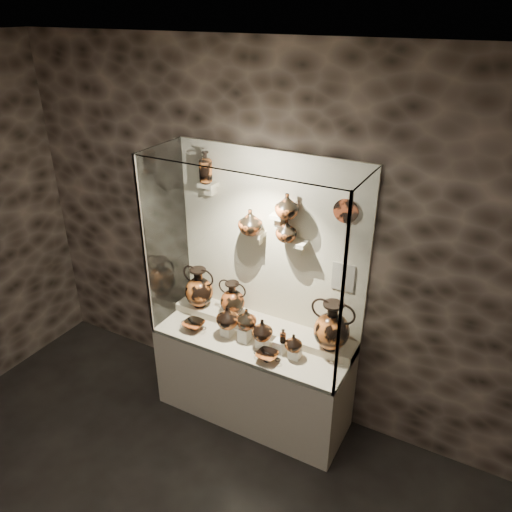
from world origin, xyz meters
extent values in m
cube|color=black|center=(0.00, 2.50, 1.60)|extent=(5.00, 0.02, 3.20)
cube|color=beige|center=(0.00, 2.18, 0.40)|extent=(1.70, 0.60, 0.80)
cube|color=#BBAC91|center=(0.00, 2.18, 0.82)|extent=(1.68, 0.58, 0.03)
cube|color=#BBAC91|center=(0.00, 2.35, 0.85)|extent=(1.70, 0.25, 0.10)
cube|color=beige|center=(0.00, 2.50, 1.60)|extent=(1.70, 0.03, 1.60)
cube|color=white|center=(0.00, 1.88, 1.60)|extent=(1.70, 0.01, 1.60)
cube|color=white|center=(-0.85, 2.18, 1.60)|extent=(0.01, 0.60, 1.60)
cube|color=white|center=(0.85, 2.18, 1.60)|extent=(0.01, 0.60, 1.60)
cube|color=white|center=(0.00, 2.18, 2.40)|extent=(1.70, 0.60, 0.01)
cube|color=gray|center=(-0.84, 1.89, 1.60)|extent=(0.02, 0.02, 1.60)
cube|color=gray|center=(0.84, 1.89, 1.60)|extent=(0.02, 0.02, 1.60)
cube|color=silver|center=(-0.22, 2.13, 0.88)|extent=(0.09, 0.09, 0.10)
cube|color=silver|center=(-0.05, 2.13, 0.90)|extent=(0.09, 0.09, 0.13)
cube|color=silver|center=(0.12, 2.13, 0.88)|extent=(0.09, 0.09, 0.09)
cube|color=silver|center=(0.28, 2.13, 0.89)|extent=(0.09, 0.09, 0.12)
cube|color=silver|center=(0.42, 2.13, 0.87)|extent=(0.09, 0.09, 0.08)
cube|color=beige|center=(-0.55, 2.42, 2.05)|extent=(0.14, 0.12, 0.04)
cube|color=beige|center=(-0.10, 2.42, 1.70)|extent=(0.14, 0.12, 0.04)
cube|color=beige|center=(0.10, 2.42, 1.90)|extent=(0.10, 0.12, 0.04)
cube|color=beige|center=(0.28, 2.42, 1.70)|extent=(0.14, 0.12, 0.04)
imported|color=#BE5E24|center=(-0.20, 2.11, 1.03)|extent=(0.24, 0.24, 0.20)
imported|color=#AD4C1E|center=(-0.04, 2.15, 1.05)|extent=(0.22, 0.22, 0.18)
imported|color=#BE5E24|center=(0.13, 2.11, 1.01)|extent=(0.18, 0.18, 0.18)
imported|color=#BE5E24|center=(0.41, 2.11, 0.98)|extent=(0.16, 0.16, 0.15)
imported|color=#AD4C1E|center=(-0.12, 2.37, 1.82)|extent=(0.21, 0.21, 0.21)
imported|color=#AD4C1E|center=(0.19, 2.38, 2.02)|extent=(0.24, 0.24, 0.20)
imported|color=#AD4C1E|center=(0.19, 2.38, 1.81)|extent=(0.21, 0.21, 0.18)
cylinder|color=#B14622|center=(0.63, 2.47, 2.02)|extent=(0.18, 0.02, 0.18)
cube|color=beige|center=(0.65, 2.47, 1.47)|extent=(0.18, 0.01, 0.24)
camera|label=1|loc=(1.69, -0.85, 3.40)|focal=35.00mm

